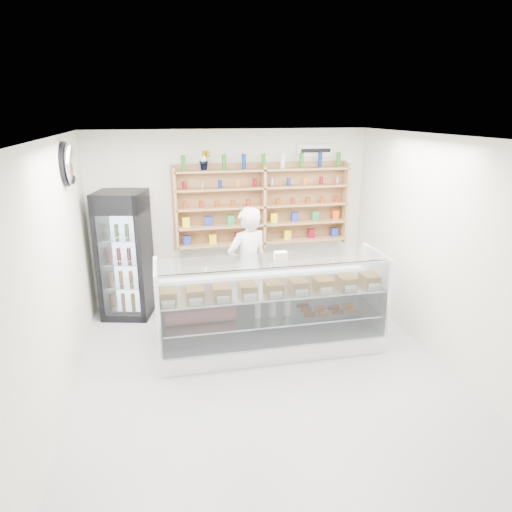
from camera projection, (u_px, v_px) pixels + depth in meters
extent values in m
plane|color=#BAB9BF|center=(266.00, 373.00, 5.58)|extent=(5.00, 5.00, 0.00)
plane|color=white|center=(268.00, 138.00, 4.72)|extent=(5.00, 5.00, 0.00)
plane|color=silver|center=(231.00, 217.00, 7.48)|extent=(4.50, 0.00, 4.50)
plane|color=silver|center=(360.00, 393.00, 2.82)|extent=(4.50, 0.00, 4.50)
plane|color=silver|center=(55.00, 280.00, 4.70)|extent=(0.00, 5.00, 5.00)
plane|color=silver|center=(445.00, 253.00, 5.60)|extent=(0.00, 5.00, 5.00)
cube|color=white|center=(271.00, 340.00, 6.12)|extent=(2.95, 0.84, 0.25)
cube|color=white|center=(265.00, 300.00, 6.35)|extent=(2.95, 0.05, 0.62)
cube|color=silver|center=(271.00, 315.00, 6.01)|extent=(2.83, 0.74, 0.02)
cube|color=silver|center=(272.00, 289.00, 5.90)|extent=(2.89, 0.77, 0.02)
cube|color=silver|center=(280.00, 309.00, 5.55)|extent=(2.89, 0.12, 1.03)
cube|color=silver|center=(273.00, 260.00, 5.73)|extent=(2.89, 0.58, 0.01)
imported|color=silver|center=(248.00, 267.00, 6.66)|extent=(0.76, 0.63, 1.78)
cube|color=black|center=(125.00, 255.00, 6.93)|extent=(0.84, 0.83, 1.95)
cube|color=#2E053A|center=(124.00, 205.00, 6.41)|extent=(0.67, 0.19, 0.27)
cube|color=silver|center=(130.00, 267.00, 6.67)|extent=(0.57, 0.15, 1.54)
cube|color=tan|center=(176.00, 210.00, 7.09)|extent=(0.04, 0.28, 1.33)
cube|color=tan|center=(263.00, 206.00, 7.37)|extent=(0.04, 0.28, 1.33)
cube|color=tan|center=(344.00, 203.00, 7.65)|extent=(0.04, 0.28, 1.33)
cube|color=tan|center=(263.00, 241.00, 7.55)|extent=(2.80, 0.28, 0.03)
cube|color=tan|center=(263.00, 224.00, 7.46)|extent=(2.80, 0.28, 0.03)
cube|color=tan|center=(263.00, 206.00, 7.37)|extent=(2.80, 0.28, 0.03)
cube|color=tan|center=(263.00, 187.00, 7.28)|extent=(2.80, 0.28, 0.03)
cube|color=tan|center=(263.00, 170.00, 7.19)|extent=(2.80, 0.28, 0.03)
imported|color=#1E6626|center=(205.00, 160.00, 6.96)|extent=(0.21, 0.19, 0.31)
ellipsoid|color=silver|center=(70.00, 164.00, 5.51)|extent=(0.15, 0.50, 0.50)
cube|color=white|center=(316.00, 150.00, 7.41)|extent=(0.62, 0.03, 0.20)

